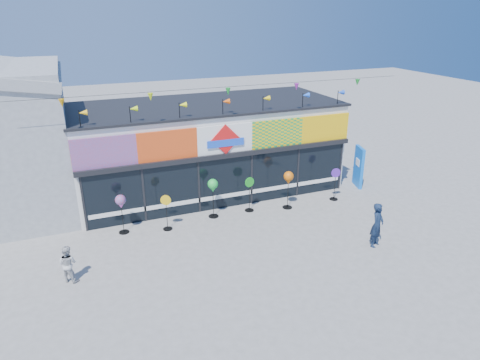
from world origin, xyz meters
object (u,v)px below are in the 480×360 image
spinner_4 (289,179)px  spinner_3 (249,193)px  spinner_1 (167,212)px  adult_man (377,225)px  child (68,264)px  spinner_5 (335,183)px  spinner_0 (121,203)px  spinner_2 (213,187)px  blue_sign (359,167)px

spinner_4 → spinner_3: bearing=168.2°
spinner_1 → adult_man: bearing=-30.8°
adult_man → child: 10.62m
spinner_4 → spinner_5: size_ratio=1.12×
spinner_0 → spinner_4: spinner_4 is taller
spinner_4 → spinner_5: (2.38, -0.01, -0.55)m
spinner_1 → spinner_2: size_ratio=0.87×
spinner_0 → spinner_2: 3.68m
blue_sign → spinner_0: (-11.30, -0.62, 0.28)m
spinner_2 → spinner_4: 3.29m
spinner_1 → spinner_2: 2.15m
spinner_4 → adult_man: size_ratio=1.01×
spinner_3 → child: (-7.31, -2.60, -0.19)m
spinner_3 → adult_man: adult_man is taller
spinner_1 → spinner_3: bearing=5.5°
spinner_1 → spinner_4: 5.34m
spinner_4 → adult_man: bearing=-69.9°
spinner_5 → spinner_4: bearing=179.8°
spinner_1 → spinner_3: (3.65, 0.35, 0.04)m
spinner_5 → adult_man: size_ratio=0.90×
spinner_3 → spinner_5: size_ratio=1.02×
spinner_2 → child: bearing=-155.3°
blue_sign → spinner_3: bearing=-157.6°
spinner_3 → spinner_5: 4.05m
spinner_5 → child: spinner_5 is taller
spinner_4 → spinner_2: bearing=173.5°
spinner_0 → spinner_4: 6.96m
spinner_4 → adult_man: spinner_4 is taller
spinner_2 → adult_man: 6.52m
spinner_4 → child: spinner_4 is taller
spinner_2 → child: size_ratio=1.35×
spinner_3 → child: 7.76m
blue_sign → spinner_5: blue_sign is taller
spinner_1 → blue_sign: bearing=5.8°
spinner_2 → spinner_0: bearing=-179.7°
spinner_0 → spinner_4: size_ratio=0.94×
blue_sign → spinner_4: (-4.35, -0.97, 0.36)m
spinner_3 → adult_man: 5.41m
blue_sign → spinner_2: (-7.62, -0.60, 0.36)m
spinner_4 → adult_man: (1.49, -4.06, -0.51)m
spinner_0 → adult_man: (8.44, -4.41, -0.43)m
spinner_2 → spinner_3: spinner_2 is taller
spinner_1 → spinner_2: spinner_2 is taller
blue_sign → spinner_5: 2.21m
spinner_0 → child: 3.36m
spinner_2 → child: 6.32m
spinner_1 → spinner_4: (5.31, 0.01, 0.58)m
spinner_1 → spinner_4: size_ratio=0.86×
spinner_0 → spinner_2: (3.68, 0.02, 0.08)m
blue_sign → adult_man: blue_sign is taller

